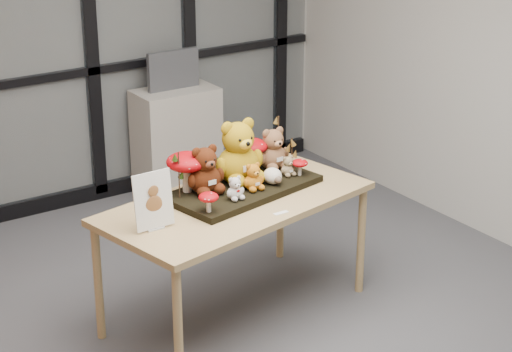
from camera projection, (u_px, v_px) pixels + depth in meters
room_shell at (207, 68)px, 4.67m from camera, size 5.00×5.00×5.00m
glass_partition at (32, 30)px, 6.68m from camera, size 4.90×0.06×2.78m
display_table at (235, 210)px, 5.47m from camera, size 1.74×1.10×0.76m
diorama_tray at (243, 188)px, 5.55m from camera, size 1.00×0.63×0.04m
bear_pooh_yellow at (238, 148)px, 5.53m from camera, size 0.38×0.35×0.43m
bear_brown_medium at (205, 167)px, 5.39m from camera, size 0.28×0.26×0.32m
bear_tan_back at (273, 146)px, 5.77m from camera, size 0.26×0.24×0.29m
bear_small_yellow at (253, 175)px, 5.45m from camera, size 0.16×0.15×0.18m
bear_white_bow at (235, 187)px, 5.32m from camera, size 0.13×0.13×0.15m
bear_beige_small at (288, 165)px, 5.67m from camera, size 0.12×0.11×0.14m
plush_cream_hedgehog at (273, 175)px, 5.55m from camera, size 0.10×0.09×0.11m
mushroom_back_left at (187, 170)px, 5.41m from camera, size 0.24×0.24×0.26m
mushroom_back_right at (251, 153)px, 5.74m from camera, size 0.20×0.20×0.23m
mushroom_front_left at (209, 201)px, 5.16m from camera, size 0.11×0.11×0.13m
mushroom_front_right at (300, 166)px, 5.68m from camera, size 0.10×0.10×0.11m
sprig_green_far_left at (179, 175)px, 5.32m from camera, size 0.05×0.05×0.28m
sprig_green_mid_left at (189, 173)px, 5.44m from camera, size 0.05×0.05×0.21m
sprig_dry_far_right at (278, 140)px, 5.82m from camera, size 0.05×0.05×0.32m
sprig_dry_mid_right at (292, 154)px, 5.76m from camera, size 0.05×0.05×0.21m
sprig_green_centre at (215, 166)px, 5.59m from camera, size 0.05×0.05×0.19m
sign_holder at (153, 203)px, 5.01m from camera, size 0.23×0.06×0.33m
label_card at (281, 213)px, 5.26m from camera, size 0.09×0.03×0.00m
cabinet at (177, 141)px, 7.40m from camera, size 0.65×0.38×0.86m
monitor at (173, 70)px, 7.20m from camera, size 0.43×0.05×0.31m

